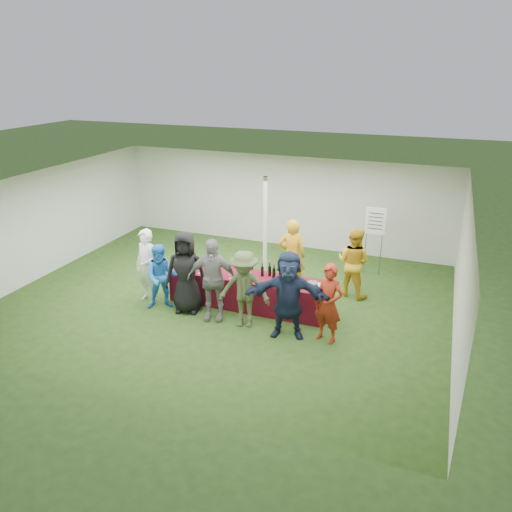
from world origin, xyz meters
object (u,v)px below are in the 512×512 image
at_px(serving_table, 248,291).
at_px(customer_2, 186,272).
at_px(customer_3, 212,279).
at_px(customer_5, 288,295).
at_px(staff_pourer, 292,256).
at_px(customer_4, 244,289).
at_px(dump_bucket, 312,286).
at_px(staff_back, 353,262).
at_px(wine_list_sign, 375,226).
at_px(customer_6, 328,304).
at_px(customer_0, 147,266).
at_px(customer_1, 162,277).

bearing_deg(serving_table, customer_2, -149.89).
bearing_deg(customer_3, customer_5, -17.36).
bearing_deg(staff_pourer, customer_4, 68.15).
bearing_deg(dump_bucket, staff_back, 71.60).
bearing_deg(wine_list_sign, customer_6, -94.61).
relative_size(customer_2, customer_5, 1.02).
bearing_deg(customer_6, customer_0, -167.38).
xyz_separation_m(serving_table, dump_bucket, (1.55, -0.22, 0.46)).
bearing_deg(customer_6, serving_table, 173.89).
bearing_deg(dump_bucket, customer_1, -171.08).
bearing_deg(dump_bucket, wine_list_sign, 75.80).
bearing_deg(customer_1, wine_list_sign, 12.93).
bearing_deg(customer_4, customer_6, -8.43).
xyz_separation_m(wine_list_sign, staff_pourer, (-1.66, -1.74, -0.41)).
bearing_deg(customer_0, staff_pourer, 45.72).
relative_size(customer_0, customer_5, 0.96).
relative_size(dump_bucket, customer_4, 0.14).
bearing_deg(wine_list_sign, staff_back, -99.29).
distance_m(serving_table, customer_6, 2.24).
xyz_separation_m(customer_1, customer_6, (3.80, -0.09, 0.06)).
height_order(staff_pourer, customer_5, customer_5).
distance_m(customer_4, customer_5, 0.97).
height_order(staff_back, customer_3, customer_3).
height_order(dump_bucket, customer_5, customer_5).
bearing_deg(staff_pourer, customer_3, 48.91).
height_order(wine_list_sign, staff_pourer, staff_pourer).
height_order(staff_pourer, customer_0, staff_pourer).
height_order(dump_bucket, wine_list_sign, wine_list_sign).
relative_size(customer_2, customer_4, 1.10).
height_order(customer_2, customer_3, customer_2).
relative_size(dump_bucket, customer_3, 0.13).
bearing_deg(customer_0, dump_bucket, 20.39).
xyz_separation_m(customer_4, customer_5, (0.97, -0.07, 0.07)).
relative_size(serving_table, customer_6, 2.22).
xyz_separation_m(serving_table, staff_back, (2.09, 1.43, 0.46)).
bearing_deg(customer_1, customer_3, -31.68).
distance_m(dump_bucket, customer_0, 3.80).
relative_size(wine_list_sign, customer_1, 1.20).
xyz_separation_m(staff_back, customer_0, (-4.33, -2.00, 0.03)).
bearing_deg(customer_3, dump_bucket, 2.65).
xyz_separation_m(dump_bucket, customer_5, (-0.31, -0.70, 0.07)).
relative_size(customer_5, customer_6, 1.12).
bearing_deg(customer_5, serving_table, 130.95).
relative_size(dump_bucket, customer_6, 0.14).
height_order(customer_0, customer_2, customer_2).
bearing_deg(customer_2, customer_4, -20.02).
height_order(customer_3, customer_4, customer_3).
distance_m(staff_pourer, customer_6, 2.41).
height_order(staff_back, customer_2, customer_2).
xyz_separation_m(wine_list_sign, customer_6, (-0.30, -3.72, -0.50)).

